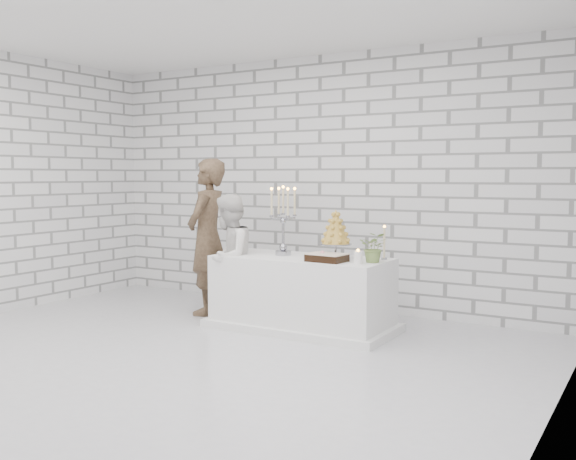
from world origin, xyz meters
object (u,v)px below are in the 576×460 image
object	(u,v)px
cake_table	(302,293)
groom	(207,237)
croquembouche	(336,234)
bride	(229,259)
candelabra	(283,220)

from	to	relation	value
cake_table	groom	distance (m)	1.40
cake_table	croquembouche	bearing A→B (deg)	6.51
bride	croquembouche	xyz separation A→B (m)	(1.18, 0.19, 0.30)
groom	bride	size ratio (longest dim) A/B	1.28
groom	candelabra	world-z (taller)	groom
bride	croquembouche	distance (m)	1.23
candelabra	croquembouche	bearing A→B (deg)	0.75
bride	candelabra	world-z (taller)	candelabra
bride	croquembouche	world-z (taller)	bride
bride	candelabra	bearing A→B (deg)	94.26
groom	candelabra	size ratio (longest dim) A/B	2.43
groom	bride	bearing A→B (deg)	49.29
bride	groom	bearing A→B (deg)	-131.21
croquembouche	groom	bearing A→B (deg)	177.40
cake_table	bride	distance (m)	0.89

